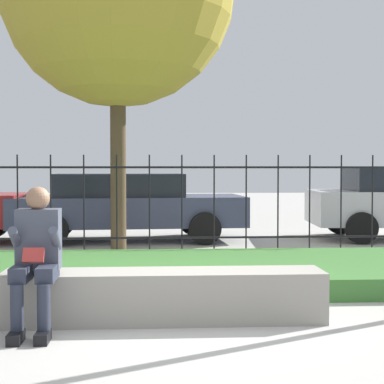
% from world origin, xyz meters
% --- Properties ---
extents(ground_plane, '(60.00, 60.00, 0.00)m').
position_xyz_m(ground_plane, '(0.00, 0.00, 0.00)').
color(ground_plane, '#B2AFA8').
extents(stone_bench, '(3.00, 0.55, 0.47)m').
position_xyz_m(stone_bench, '(-0.11, 0.00, 0.21)').
color(stone_bench, gray).
rests_on(stone_bench, ground_plane).
extents(person_seated_reader, '(0.42, 0.73, 1.27)m').
position_xyz_m(person_seated_reader, '(-1.23, -0.31, 0.70)').
color(person_seated_reader, black).
rests_on(person_seated_reader, ground_plane).
extents(grass_berm, '(9.18, 2.70, 0.25)m').
position_xyz_m(grass_berm, '(0.00, 2.05, 0.12)').
color(grass_berm, '#3D7533').
rests_on(grass_berm, ground_plane).
extents(iron_fence, '(7.18, 0.03, 1.64)m').
position_xyz_m(iron_fence, '(0.00, 4.15, 0.86)').
color(iron_fence, black).
rests_on(iron_fence, ground_plane).
extents(car_parked_center, '(4.62, 2.20, 1.32)m').
position_xyz_m(car_parked_center, '(-0.73, 6.71, 0.71)').
color(car_parked_center, '#383D56').
rests_on(car_parked_center, ground_plane).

